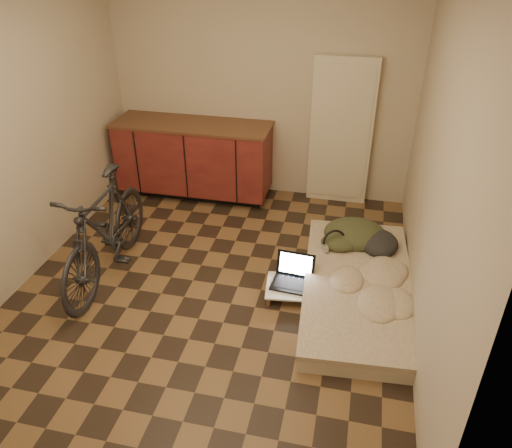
% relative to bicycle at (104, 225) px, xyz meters
% --- Properties ---
extents(room_shell, '(3.50, 4.00, 2.60)m').
position_rel_bicycle_xyz_m(room_shell, '(1.00, 0.08, 0.74)').
color(room_shell, brown).
rests_on(room_shell, ground).
extents(cabinets, '(1.84, 0.62, 0.91)m').
position_rel_bicycle_xyz_m(cabinets, '(0.25, 1.78, -0.09)').
color(cabinets, black).
rests_on(cabinets, ground).
extents(appliance_panel, '(0.70, 0.10, 1.70)m').
position_rel_bicycle_xyz_m(appliance_panel, '(1.95, 2.02, 0.29)').
color(appliance_panel, beige).
rests_on(appliance_panel, ground).
extents(bicycle, '(0.57, 1.74, 1.11)m').
position_rel_bicycle_xyz_m(bicycle, '(0.00, 0.00, 0.00)').
color(bicycle, black).
rests_on(bicycle, ground).
extents(futon, '(1.09, 2.05, 0.17)m').
position_rel_bicycle_xyz_m(futon, '(2.30, 0.19, -0.47)').
color(futon, beige).
rests_on(futon, ground).
extents(clothing_pile, '(0.69, 0.59, 0.26)m').
position_rel_bicycle_xyz_m(clothing_pile, '(2.28, 0.85, -0.25)').
color(clothing_pile, '#343820').
rests_on(clothing_pile, futon).
extents(headphones, '(0.36, 0.35, 0.18)m').
position_rel_bicycle_xyz_m(headphones, '(2.03, 0.65, -0.29)').
color(headphones, black).
rests_on(headphones, futon).
extents(lap_desk, '(0.65, 0.46, 0.10)m').
position_rel_bicycle_xyz_m(lap_desk, '(1.80, 0.08, -0.47)').
color(lap_desk, brown).
rests_on(lap_desk, ground).
extents(laptop, '(0.37, 0.34, 0.24)m').
position_rel_bicycle_xyz_m(laptop, '(1.72, 0.13, -0.40)').
color(laptop, black).
rests_on(laptop, lap_desk).
extents(mouse, '(0.05, 0.09, 0.03)m').
position_rel_bicycle_xyz_m(mouse, '(1.98, 0.05, -0.44)').
color(mouse, white).
rests_on(mouse, lap_desk).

